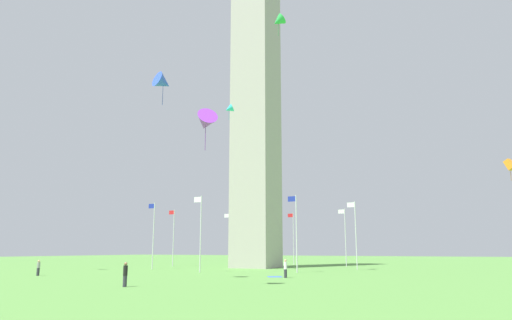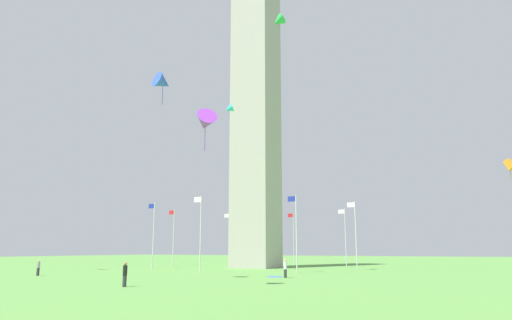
{
  "view_description": "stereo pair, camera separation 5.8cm",
  "coord_description": "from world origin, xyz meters",
  "px_view_note": "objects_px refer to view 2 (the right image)",
  "views": [
    {
      "loc": [
        -31.13,
        62.88,
        2.7
      ],
      "look_at": [
        0.0,
        0.0,
        16.25
      ],
      "focal_mm": 32.5,
      "sensor_mm": 36.0,
      "label": 1
    },
    {
      "loc": [
        -31.18,
        62.85,
        2.7
      ],
      "look_at": [
        0.0,
        0.0,
        16.25
      ],
      "focal_mm": 32.5,
      "sensor_mm": 36.0,
      "label": 2
    }
  ],
  "objects_px": {
    "flagpole_s": "(355,232)",
    "kite_green_delta": "(278,21)",
    "obelisk_monument": "(256,90)",
    "picnic_blanket_near_first_person": "(275,277)",
    "flagpole_e": "(200,230)",
    "flagpole_sw": "(345,235)",
    "flagpole_w": "(293,236)",
    "flagpole_se": "(296,230)",
    "flagpole_nw": "(229,236)",
    "person_gray_shirt": "(38,268)",
    "kite_orange_box": "(510,165)",
    "flagpole_n": "(173,235)",
    "flagpole_ne": "(153,233)",
    "kite_blue_delta": "(163,83)",
    "kite_cyan_delta": "(229,109)",
    "kite_purple_delta": "(205,122)",
    "person_black_shirt": "(125,275)",
    "person_white_shirt": "(285,269)"
  },
  "relations": [
    {
      "from": "person_black_shirt",
      "to": "obelisk_monument",
      "type": "bearing_deg",
      "value": 17.94
    },
    {
      "from": "flagpole_sw",
      "to": "flagpole_s",
      "type": "bearing_deg",
      "value": 112.5
    },
    {
      "from": "flagpole_w",
      "to": "picnic_blanket_near_first_person",
      "type": "height_order",
      "value": "flagpole_w"
    },
    {
      "from": "flagpole_s",
      "to": "flagpole_w",
      "type": "distance_m",
      "value": 21.37
    },
    {
      "from": "flagpole_nw",
      "to": "kite_purple_delta",
      "type": "height_order",
      "value": "kite_purple_delta"
    },
    {
      "from": "person_gray_shirt",
      "to": "kite_cyan_delta",
      "type": "distance_m",
      "value": 29.96
    },
    {
      "from": "flagpole_sw",
      "to": "obelisk_monument",
      "type": "bearing_deg",
      "value": 45.14
    },
    {
      "from": "flagpole_s",
      "to": "flagpole_nw",
      "type": "distance_m",
      "value": 27.93
    },
    {
      "from": "kite_cyan_delta",
      "to": "kite_purple_delta",
      "type": "bearing_deg",
      "value": 115.89
    },
    {
      "from": "obelisk_monument",
      "to": "person_black_shirt",
      "type": "relative_size",
      "value": 31.09
    },
    {
      "from": "flagpole_n",
      "to": "flagpole_sw",
      "type": "relative_size",
      "value": 1.0
    },
    {
      "from": "flagpole_ne",
      "to": "person_gray_shirt",
      "type": "relative_size",
      "value": 5.7
    },
    {
      "from": "flagpole_ne",
      "to": "person_white_shirt",
      "type": "relative_size",
      "value": 5.25
    },
    {
      "from": "flagpole_ne",
      "to": "kite_green_delta",
      "type": "xyz_separation_m",
      "value": [
        -20.85,
        3.53,
        25.45
      ]
    },
    {
      "from": "flagpole_s",
      "to": "kite_blue_delta",
      "type": "relative_size",
      "value": 2.93
    },
    {
      "from": "kite_blue_delta",
      "to": "flagpole_n",
      "type": "bearing_deg",
      "value": -55.85
    },
    {
      "from": "flagpole_e",
      "to": "flagpole_sw",
      "type": "relative_size",
      "value": 1.0
    },
    {
      "from": "picnic_blanket_near_first_person",
      "to": "flagpole_sw",
      "type": "bearing_deg",
      "value": -87.98
    },
    {
      "from": "person_gray_shirt",
      "to": "kite_orange_box",
      "type": "height_order",
      "value": "kite_orange_box"
    },
    {
      "from": "kite_purple_delta",
      "to": "flagpole_s",
      "type": "bearing_deg",
      "value": -94.3
    },
    {
      "from": "flagpole_ne",
      "to": "person_gray_shirt",
      "type": "distance_m",
      "value": 18.49
    },
    {
      "from": "person_black_shirt",
      "to": "kite_green_delta",
      "type": "height_order",
      "value": "kite_green_delta"
    },
    {
      "from": "flagpole_e",
      "to": "obelisk_monument",
      "type": "bearing_deg",
      "value": -90.2
    },
    {
      "from": "obelisk_monument",
      "to": "picnic_blanket_near_first_person",
      "type": "height_order",
      "value": "obelisk_monument"
    },
    {
      "from": "flagpole_w",
      "to": "kite_cyan_delta",
      "type": "xyz_separation_m",
      "value": [
        -1.26,
        25.77,
        16.35
      ]
    },
    {
      "from": "flagpole_nw",
      "to": "kite_purple_delta",
      "type": "xyz_separation_m",
      "value": [
        -23.25,
        44.64,
        7.27
      ]
    },
    {
      "from": "flagpole_e",
      "to": "kite_cyan_delta",
      "type": "xyz_separation_m",
      "value": [
        -1.26,
        -4.45,
        16.35
      ]
    },
    {
      "from": "flagpole_e",
      "to": "kite_blue_delta",
      "type": "relative_size",
      "value": 2.93
    },
    {
      "from": "flagpole_s",
      "to": "kite_green_delta",
      "type": "height_order",
      "value": "kite_green_delta"
    },
    {
      "from": "flagpole_ne",
      "to": "kite_blue_delta",
      "type": "height_order",
      "value": "kite_blue_delta"
    },
    {
      "from": "flagpole_s",
      "to": "kite_green_delta",
      "type": "distance_m",
      "value": 29.57
    },
    {
      "from": "kite_blue_delta",
      "to": "flagpole_s",
      "type": "bearing_deg",
      "value": -108.33
    },
    {
      "from": "person_gray_shirt",
      "to": "kite_purple_delta",
      "type": "distance_m",
      "value": 26.74
    },
    {
      "from": "flagpole_e",
      "to": "flagpole_se",
      "type": "bearing_deg",
      "value": -157.5
    },
    {
      "from": "flagpole_se",
      "to": "flagpole_nw",
      "type": "relative_size",
      "value": 1.0
    },
    {
      "from": "flagpole_s",
      "to": "kite_blue_delta",
      "type": "distance_m",
      "value": 34.12
    },
    {
      "from": "flagpole_nw",
      "to": "kite_green_delta",
      "type": "distance_m",
      "value": 41.26
    },
    {
      "from": "person_gray_shirt",
      "to": "flagpole_e",
      "type": "bearing_deg",
      "value": -11.05
    },
    {
      "from": "picnic_blanket_near_first_person",
      "to": "flagpole_n",
      "type": "bearing_deg",
      "value": -35.83
    },
    {
      "from": "flagpole_s",
      "to": "picnic_blanket_near_first_person",
      "type": "height_order",
      "value": "flagpole_s"
    },
    {
      "from": "obelisk_monument",
      "to": "flagpole_w",
      "type": "height_order",
      "value": "obelisk_monument"
    },
    {
      "from": "flagpole_w",
      "to": "person_gray_shirt",
      "type": "bearing_deg",
      "value": 75.89
    },
    {
      "from": "flagpole_n",
      "to": "flagpole_s",
      "type": "distance_m",
      "value": 30.23
    },
    {
      "from": "flagpole_ne",
      "to": "person_white_shirt",
      "type": "xyz_separation_m",
      "value": [
        -24.09,
        9.86,
        -4.11
      ]
    },
    {
      "from": "flagpole_w",
      "to": "kite_green_delta",
      "type": "relative_size",
      "value": 3.16
    },
    {
      "from": "kite_green_delta",
      "to": "flagpole_w",
      "type": "bearing_deg",
      "value": -70.89
    },
    {
      "from": "person_gray_shirt",
      "to": "flagpole_ne",
      "type": "bearing_deg",
      "value": 26.95
    },
    {
      "from": "obelisk_monument",
      "to": "flagpole_ne",
      "type": "height_order",
      "value": "obelisk_monument"
    },
    {
      "from": "flagpole_nw",
      "to": "picnic_blanket_near_first_person",
      "type": "relative_size",
      "value": 5.09
    },
    {
      "from": "flagpole_nw",
      "to": "kite_green_delta",
      "type": "bearing_deg",
      "value": 129.94
    }
  ]
}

